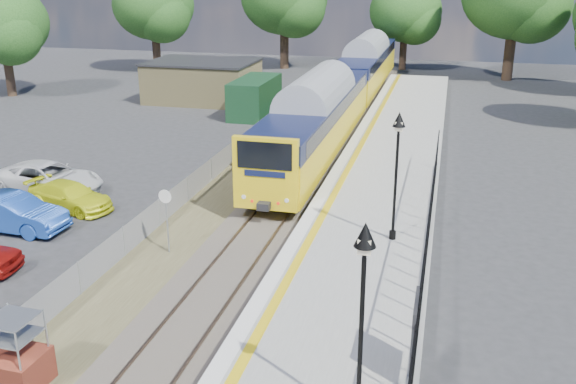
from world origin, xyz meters
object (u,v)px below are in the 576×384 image
(brick_plinth, at_px, (17,354))
(speed_sign, at_px, (166,211))
(victorian_lamp_south, at_px, (363,279))
(train, at_px, (347,85))
(car_white, at_px, (48,178))
(car_blue, at_px, (12,213))
(victorian_lamp_north, at_px, (398,147))
(car_yellow, at_px, (70,196))

(brick_plinth, bearing_deg, speed_sign, 87.90)
(victorian_lamp_south, relative_size, train, 0.11)
(speed_sign, xyz_separation_m, car_white, (-8.23, 4.89, -0.96))
(car_blue, bearing_deg, car_white, 18.91)
(brick_plinth, bearing_deg, victorian_lamp_north, 49.12)
(victorian_lamp_south, xyz_separation_m, car_white, (-16.50, 13.55, -3.57))
(car_white, bearing_deg, speed_sign, -114.66)
(car_blue, height_order, car_white, car_blue)
(train, distance_m, car_blue, 25.30)
(speed_sign, height_order, car_yellow, speed_sign)
(brick_plinth, xyz_separation_m, speed_sign, (0.31, 8.33, 0.71))
(brick_plinth, distance_m, car_white, 15.42)
(speed_sign, distance_m, car_blue, 7.08)
(car_blue, height_order, car_yellow, car_blue)
(victorian_lamp_north, height_order, train, victorian_lamp_north)
(victorian_lamp_south, relative_size, victorian_lamp_north, 1.00)
(brick_plinth, height_order, car_yellow, brick_plinth)
(victorian_lamp_south, relative_size, car_blue, 1.02)
(car_blue, xyz_separation_m, car_white, (-1.24, 4.34, -0.02))
(victorian_lamp_south, height_order, victorian_lamp_north, same)
(car_yellow, xyz_separation_m, car_white, (-2.15, 1.64, 0.13))
(victorian_lamp_north, xyz_separation_m, car_blue, (-15.06, -0.78, -3.55))
(victorian_lamp_north, xyz_separation_m, car_yellow, (-14.15, 1.91, -3.70))
(car_blue, xyz_separation_m, car_yellow, (0.90, 2.70, -0.15))
(train, bearing_deg, victorian_lamp_north, -76.75)
(victorian_lamp_north, distance_m, car_blue, 15.49)
(car_yellow, bearing_deg, train, -9.32)
(train, bearing_deg, speed_sign, -96.62)
(victorian_lamp_north, bearing_deg, victorian_lamp_south, -88.85)
(train, bearing_deg, car_blue, -112.73)
(victorian_lamp_south, xyz_separation_m, brick_plinth, (-8.57, 0.33, -3.32))
(victorian_lamp_south, relative_size, car_white, 0.88)
(car_white, bearing_deg, brick_plinth, -143.00)
(brick_plinth, height_order, car_blue, brick_plinth)
(train, distance_m, car_yellow, 22.48)
(train, bearing_deg, victorian_lamp_south, -80.39)
(car_blue, bearing_deg, car_yellow, -15.56)
(speed_sign, height_order, car_blue, speed_sign)
(speed_sign, xyz_separation_m, car_yellow, (-6.09, 3.25, -1.09))
(victorian_lamp_south, distance_m, car_blue, 18.17)
(train, relative_size, brick_plinth, 20.05)
(victorian_lamp_north, distance_m, car_white, 17.06)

